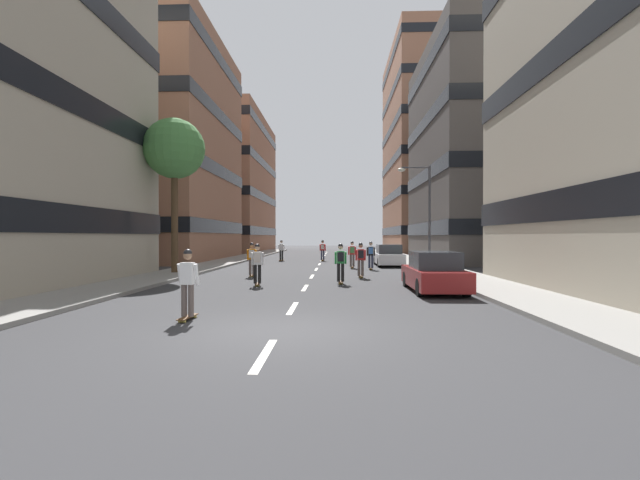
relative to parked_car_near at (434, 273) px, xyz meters
The scene contains 21 objects.
ground_plane 16.10m from the parked_car_near, 108.03° to the left, with size 133.84×133.84×0.00m, color #333335.
sidewalk_left 22.01m from the parked_car_near, 124.72° to the left, with size 2.74×61.34×0.14m, color gray.
sidewalk_right 18.28m from the parked_car_near, 81.91° to the left, with size 2.74×61.34×0.14m, color gray.
lane_markings 16.76m from the parked_car_near, 107.30° to the left, with size 0.16×52.20×0.01m.
building_left_mid 30.84m from the parked_car_near, 133.17° to the left, with size 12.60×16.70×19.54m.
building_left_far 50.20m from the parked_car_near, 114.06° to the left, with size 12.60×21.81×18.92m.
building_right_mid 25.26m from the parked_car_near, 64.63° to the left, with size 12.60×16.77×18.33m.
building_right_far 48.22m from the parked_car_near, 77.28° to the left, with size 12.60×20.90×28.45m.
parked_car_near is the anchor object (origin of this frame).
parked_car_mid 14.32m from the parked_car_near, 90.00° to the left, with size 1.82×4.40×1.52m.
street_tree_near 15.49m from the parked_car_near, 151.62° to the left, with size 3.27×3.27×8.38m.
streetlamp_right 12.27m from the parked_car_near, 80.57° to the left, with size 2.13×0.30×6.50m.
skater_0 21.05m from the parked_car_near, 103.41° to the left, with size 0.55×0.91×1.78m.
skater_1 9.93m from the parked_car_near, 144.58° to the left, with size 0.55×0.91×1.78m.
skater_2 9.49m from the parked_car_near, 141.47° to the right, with size 0.55×0.91×1.78m.
skater_3 6.00m from the parked_car_near, 114.35° to the left, with size 0.53×0.90×1.78m.
skater_4 7.26m from the parked_car_near, 166.60° to the left, with size 0.56×0.92×1.78m.
skater_5 4.39m from the parked_car_near, 143.55° to the left, with size 0.53×0.90×1.78m.
skater_6 12.44m from the parked_car_near, 102.35° to the left, with size 0.53×0.90×1.78m.
skater_7 10.94m from the parked_car_near, 98.07° to the left, with size 0.55×0.92×1.78m.
skater_8 22.08m from the parked_car_near, 112.40° to the left, with size 0.56×0.92×1.78m.
Camera 1 is at (1.27, -9.61, 2.10)m, focal length 24.42 mm.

